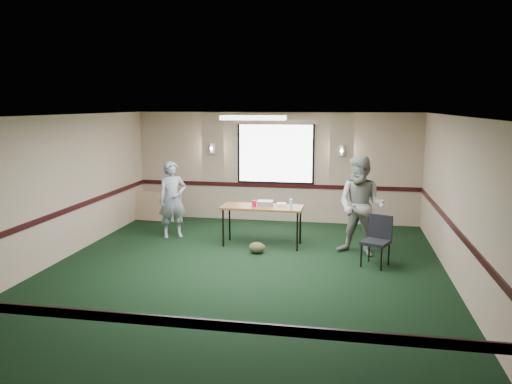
% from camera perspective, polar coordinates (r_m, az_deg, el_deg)
% --- Properties ---
extents(ground, '(8.00, 8.00, 0.00)m').
position_cam_1_polar(ground, '(8.78, -1.54, -9.19)').
color(ground, black).
rests_on(ground, ground).
extents(room_shell, '(8.00, 8.02, 8.00)m').
position_cam_1_polar(room_shell, '(10.47, 0.81, 2.82)').
color(room_shell, tan).
rests_on(room_shell, ground).
extents(folding_table, '(1.67, 0.70, 0.83)m').
position_cam_1_polar(folding_table, '(10.23, 0.71, -1.96)').
color(folding_table, brown).
rests_on(folding_table, ground).
extents(projector, '(0.34, 0.29, 0.11)m').
position_cam_1_polar(projector, '(10.24, 1.05, -1.31)').
color(projector, gray).
rests_on(projector, folding_table).
extents(game_console, '(0.20, 0.17, 0.05)m').
position_cam_1_polar(game_console, '(10.34, 2.94, -1.38)').
color(game_console, white).
rests_on(game_console, folding_table).
extents(red_cup, '(0.09, 0.09, 0.13)m').
position_cam_1_polar(red_cup, '(10.13, -0.22, -1.35)').
color(red_cup, red).
rests_on(red_cup, folding_table).
extents(water_bottle, '(0.06, 0.06, 0.20)m').
position_cam_1_polar(water_bottle, '(9.97, 4.01, -1.36)').
color(water_bottle, '#8ECDE8').
rests_on(water_bottle, folding_table).
extents(duffel_bag, '(0.36, 0.30, 0.22)m').
position_cam_1_polar(duffel_bag, '(9.84, 0.09, -6.39)').
color(duffel_bag, '#4A442A').
rests_on(duffel_bag, ground).
extents(cable_coil, '(0.36, 0.36, 0.01)m').
position_cam_1_polar(cable_coil, '(10.30, 0.29, -6.24)').
color(cable_coil, '#B53016').
rests_on(cable_coil, ground).
extents(folded_table, '(1.43, 0.33, 0.73)m').
position_cam_1_polar(folded_table, '(12.77, -11.54, -1.61)').
color(folded_table, tan).
rests_on(folded_table, ground).
extents(conference_chair, '(0.59, 0.60, 0.91)m').
position_cam_1_polar(conference_chair, '(9.30, 13.73, -4.96)').
color(conference_chair, black).
rests_on(conference_chair, ground).
extents(person_left, '(0.73, 0.66, 1.67)m').
position_cam_1_polar(person_left, '(11.04, -9.52, -0.85)').
color(person_left, '#456398').
rests_on(person_left, ground).
extents(person_right, '(1.14, 1.02, 1.93)m').
position_cam_1_polar(person_right, '(9.76, 11.90, -1.58)').
color(person_right, '#7196B1').
rests_on(person_right, ground).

